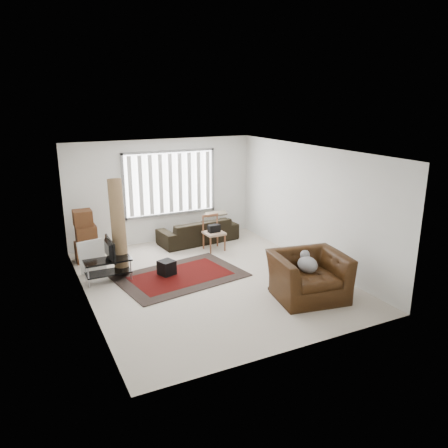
% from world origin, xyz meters
% --- Properties ---
extents(room, '(6.00, 6.02, 2.71)m').
position_xyz_m(room, '(0.03, 0.51, 1.76)').
color(room, beige).
rests_on(room, ground).
extents(persian_rug, '(2.83, 2.12, 0.02)m').
position_xyz_m(persian_rug, '(-0.51, 0.43, 0.01)').
color(persian_rug, black).
rests_on(persian_rug, ground).
extents(tv_stand, '(0.96, 0.43, 0.48)m').
position_xyz_m(tv_stand, '(-1.95, 0.88, 0.35)').
color(tv_stand, black).
rests_on(tv_stand, ground).
extents(tv, '(0.10, 0.77, 0.44)m').
position_xyz_m(tv, '(-1.95, 0.88, 0.70)').
color(tv, black).
rests_on(tv, tv_stand).
extents(subwoofer, '(0.40, 0.40, 0.31)m').
position_xyz_m(subwoofer, '(-0.75, 0.63, 0.18)').
color(subwoofer, black).
rests_on(subwoofer, persian_rug).
extents(moving_boxes, '(0.50, 0.47, 1.23)m').
position_xyz_m(moving_boxes, '(-2.15, 2.30, 0.57)').
color(moving_boxes, '#58331B').
rests_on(moving_boxes, ground).
extents(white_flatpack, '(0.59, 0.33, 0.71)m').
position_xyz_m(white_flatpack, '(-2.15, 1.56, 0.36)').
color(white_flatpack, silver).
rests_on(white_flatpack, ground).
extents(rolled_rug, '(0.43, 0.89, 2.06)m').
position_xyz_m(rolled_rug, '(-1.58, 1.33, 1.03)').
color(rolled_rug, brown).
rests_on(rolled_rug, ground).
extents(sofa, '(2.18, 1.11, 0.81)m').
position_xyz_m(sofa, '(0.76, 2.45, 0.40)').
color(sofa, black).
rests_on(sofa, ground).
extents(side_chair, '(0.49, 0.49, 0.88)m').
position_xyz_m(side_chair, '(0.86, 1.70, 0.49)').
color(side_chair, '#997C64').
rests_on(side_chair, ground).
extents(armchair, '(1.53, 1.39, 1.00)m').
position_xyz_m(armchair, '(1.32, -1.60, 0.50)').
color(armchair, '#331B0A').
rests_on(armchair, ground).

